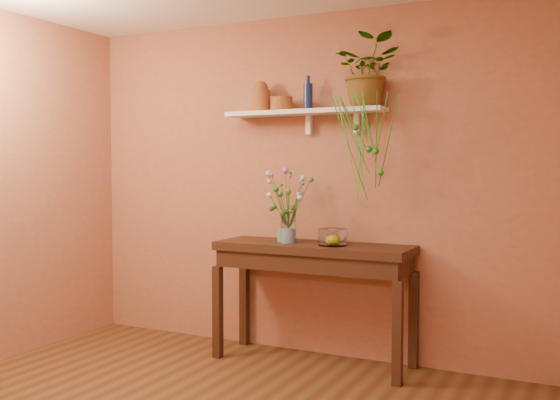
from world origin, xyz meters
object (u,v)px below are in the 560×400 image
(glass_vase, at_px, (288,230))
(glass_bowl, at_px, (333,238))
(spider_plant, at_px, (368,72))
(sideboard, at_px, (313,261))
(blue_bottle, at_px, (308,96))
(terracotta_jug, at_px, (261,97))
(bouquet, at_px, (285,192))

(glass_vase, xyz_separation_m, glass_bowl, (0.36, 0.01, -0.04))
(spider_plant, distance_m, glass_vase, 1.32)
(sideboard, xyz_separation_m, blue_bottle, (-0.11, 0.15, 1.26))
(blue_bottle, relative_size, glass_vase, 1.10)
(glass_bowl, bearing_deg, terracotta_jug, 165.18)
(sideboard, relative_size, bouquet, 3.25)
(bouquet, bearing_deg, blue_bottle, 66.30)
(blue_bottle, height_order, glass_vase, blue_bottle)
(terracotta_jug, relative_size, glass_bowl, 1.18)
(spider_plant, bearing_deg, blue_bottle, 177.31)
(terracotta_jug, height_order, spider_plant, spider_plant)
(spider_plant, bearing_deg, bouquet, -162.29)
(terracotta_jug, distance_m, blue_bottle, 0.41)
(terracotta_jug, relative_size, blue_bottle, 0.92)
(spider_plant, bearing_deg, glass_vase, -161.61)
(glass_vase, bearing_deg, terracotta_jug, 150.22)
(spider_plant, relative_size, glass_bowl, 2.51)
(sideboard, bearing_deg, glass_vase, -162.75)
(blue_bottle, bearing_deg, glass_bowl, -34.87)
(sideboard, bearing_deg, glass_bowl, -15.16)
(bouquet, height_order, glass_bowl, bouquet)
(spider_plant, relative_size, bouquet, 1.12)
(sideboard, bearing_deg, bouquet, -164.57)
(terracotta_jug, distance_m, bouquet, 0.83)
(terracotta_jug, bearing_deg, sideboard, -14.70)
(glass_bowl, bearing_deg, glass_vase, -178.58)
(terracotta_jug, height_order, blue_bottle, blue_bottle)
(sideboard, height_order, blue_bottle, blue_bottle)
(sideboard, xyz_separation_m, spider_plant, (0.38, 0.13, 1.42))
(sideboard, bearing_deg, blue_bottle, 126.41)
(glass_vase, distance_m, bouquet, 0.29)
(spider_plant, xyz_separation_m, bouquet, (-0.59, -0.19, -0.89))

